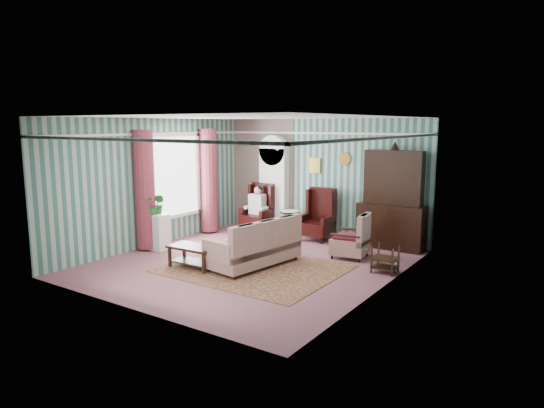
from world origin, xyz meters
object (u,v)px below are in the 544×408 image
Objects in this scene: dresser_hutch at (392,196)px; wingback_left at (257,208)px; floral_armchair at (350,234)px; coffee_table at (193,257)px; nest_table at (385,259)px; round_side_table at (290,223)px; seated_woman at (257,209)px; bookcase at (274,188)px; plant_stand at (156,232)px; wingback_right at (317,215)px; sofa at (254,242)px.

wingback_left is at bearing -175.59° from dresser_hutch.
coffee_table is at bearing 130.00° from floral_armchair.
coffee_table is at bearing -150.74° from nest_table.
round_side_table is (0.90, 0.15, -0.33)m from wingback_left.
seated_woman is 4.37m from nest_table.
bookcase reaches higher than nest_table.
plant_stand reaches higher than nest_table.
wingback_left is (-0.25, -0.39, -0.50)m from bookcase.
round_side_table is at bearing 9.46° from wingback_left.
dresser_hutch is 2.39× the size of floral_armchair.
dresser_hutch is 4.37× the size of nest_table.
coffee_table is at bearing -75.49° from wingback_left.
wingback_right reaches higher than nest_table.
seated_woman is at bearing -170.54° from round_side_table.
round_side_table is 2.44m from floral_armchair.
bookcase is at bearing 57.34° from seated_woman.
floral_armchair reaches higher than plant_stand.
sofa is (0.86, -2.73, 0.17)m from round_side_table.
wingback_left is at bearing 180.00° from wingback_right.
wingback_right is 1.56× the size of plant_stand.
round_side_table is at bearing 25.87° from sofa.
floral_armchair reaches higher than sofa.
wingback_left reaches higher than floral_armchair.
floral_armchair is at bearing -26.90° from round_side_table.
floral_armchair is 3.27m from coffee_table.
coffee_table is (-2.63, -3.61, -0.96)m from dresser_hutch.
wingback_left reaches higher than coffee_table.
seated_woman is at bearing 159.15° from nest_table.
sofa is (2.56, 0.17, 0.07)m from plant_stand.
round_side_table is at bearing -177.36° from dresser_hutch.
wingback_left is at bearing 104.51° from coffee_table.
dresser_hutch reaches higher than seated_woman.
seated_woman is 0.96m from round_side_table.
dresser_hutch is 1.86m from wingback_right.
round_side_table is 3.60m from nest_table.
wingback_right reaches higher than coffee_table.
wingback_left is 1.00× the size of wingback_right.
seated_woman is (-3.50, -0.27, -0.59)m from dresser_hutch.
seated_woman reaches higher than coffee_table.
round_side_table is at bearing 9.46° from seated_woman.
plant_stand is (-1.70, -2.90, 0.10)m from round_side_table.
dresser_hutch reaches higher than wingback_left.
sofa is at bearing -55.70° from wingback_left.
round_side_table is 2.87m from sofa.
plant_stand reaches higher than round_side_table.
dresser_hutch is 2.95× the size of plant_stand.
sofa is at bearing -89.79° from wingback_right.
plant_stand is (-0.80, -2.75, -0.19)m from seated_woman.
wingback_right is 1.06× the size of seated_woman.
seated_woman reaches higher than round_side_table.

